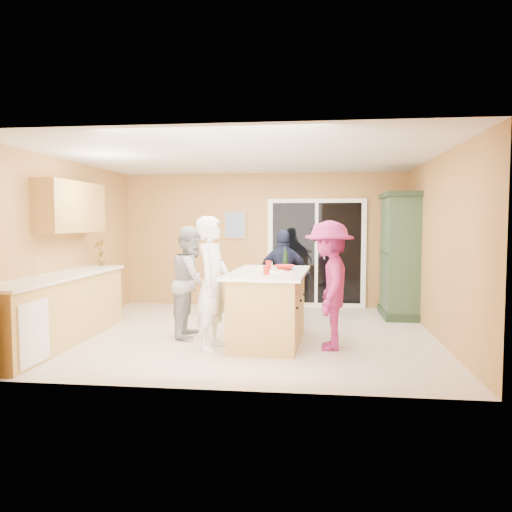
# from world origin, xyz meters

# --- Properties ---
(floor) EXTENTS (5.50, 5.50, 0.00)m
(floor) POSITION_xyz_m (0.00, 0.00, 0.00)
(floor) COLOR beige
(floor) RESTS_ON ground
(ceiling) EXTENTS (5.50, 5.00, 0.10)m
(ceiling) POSITION_xyz_m (0.00, 0.00, 2.60)
(ceiling) COLOR silver
(ceiling) RESTS_ON wall_back
(wall_back) EXTENTS (5.50, 0.10, 2.60)m
(wall_back) POSITION_xyz_m (0.00, 2.50, 1.30)
(wall_back) COLOR #DFA65B
(wall_back) RESTS_ON ground
(wall_front) EXTENTS (5.50, 0.10, 2.60)m
(wall_front) POSITION_xyz_m (0.00, -2.50, 1.30)
(wall_front) COLOR #DFA65B
(wall_front) RESTS_ON ground
(wall_left) EXTENTS (0.10, 5.00, 2.60)m
(wall_left) POSITION_xyz_m (-2.75, 0.00, 1.30)
(wall_left) COLOR #DFA65B
(wall_left) RESTS_ON ground
(wall_right) EXTENTS (0.10, 5.00, 2.60)m
(wall_right) POSITION_xyz_m (2.75, 0.00, 1.30)
(wall_right) COLOR #DFA65B
(wall_right) RESTS_ON ground
(left_cabinet_run) EXTENTS (0.65, 3.05, 1.24)m
(left_cabinet_run) POSITION_xyz_m (-2.45, -1.05, 0.46)
(left_cabinet_run) COLOR tan
(left_cabinet_run) RESTS_ON floor
(upper_cabinets) EXTENTS (0.35, 1.60, 0.75)m
(upper_cabinets) POSITION_xyz_m (-2.58, -0.20, 1.88)
(upper_cabinets) COLOR tan
(upper_cabinets) RESTS_ON wall_left
(sliding_door) EXTENTS (1.90, 0.07, 2.10)m
(sliding_door) POSITION_xyz_m (1.05, 2.46, 1.05)
(sliding_door) COLOR white
(sliding_door) RESTS_ON floor
(framed_picture) EXTENTS (0.46, 0.04, 0.56)m
(framed_picture) POSITION_xyz_m (-0.55, 2.48, 1.60)
(framed_picture) COLOR #AA7E55
(framed_picture) RESTS_ON wall_back
(kitchen_island) EXTENTS (1.10, 1.92, 0.98)m
(kitchen_island) POSITION_xyz_m (0.40, -0.47, 0.46)
(kitchen_island) COLOR tan
(kitchen_island) RESTS_ON floor
(green_hutch) EXTENTS (0.62, 1.17, 2.16)m
(green_hutch) POSITION_xyz_m (2.49, 1.64, 1.05)
(green_hutch) COLOR #213523
(green_hutch) RESTS_ON floor
(woman_white) EXTENTS (0.51, 0.69, 1.73)m
(woman_white) POSITION_xyz_m (-0.30, -0.92, 0.87)
(woman_white) COLOR silver
(woman_white) RESTS_ON floor
(woman_grey) EXTENTS (0.64, 0.80, 1.59)m
(woman_grey) POSITION_xyz_m (-0.74, -0.24, 0.80)
(woman_grey) COLOR #A0A0A3
(woman_grey) RESTS_ON floor
(woman_navy) EXTENTS (0.91, 0.40, 1.53)m
(woman_navy) POSITION_xyz_m (0.51, 0.95, 0.76)
(woman_navy) COLOR #1B223C
(woman_navy) RESTS_ON floor
(woman_magenta) EXTENTS (0.66, 1.10, 1.68)m
(woman_magenta) POSITION_xyz_m (1.21, -0.74, 0.84)
(woman_magenta) COLOR #942061
(woman_magenta) RESTS_ON floor
(serving_bowl) EXTENTS (0.28, 0.28, 0.07)m
(serving_bowl) POSITION_xyz_m (0.59, -0.26, 1.02)
(serving_bowl) COLOR red
(serving_bowl) RESTS_ON kitchen_island
(tulip_vase) EXTENTS (0.27, 0.23, 0.44)m
(tulip_vase) POSITION_xyz_m (-2.45, 0.52, 1.16)
(tulip_vase) COLOR red
(tulip_vase) RESTS_ON left_cabinet_run
(tumbler_near) EXTENTS (0.08, 0.08, 0.11)m
(tumbler_near) POSITION_xyz_m (0.40, -0.90, 1.04)
(tumbler_near) COLOR red
(tumbler_near) RESTS_ON kitchen_island
(tumbler_far) EXTENTS (0.10, 0.10, 0.12)m
(tumbler_far) POSITION_xyz_m (0.36, -0.12, 1.04)
(tumbler_far) COLOR red
(tumbler_far) RESTS_ON kitchen_island
(wine_bottle) EXTENTS (0.07, 0.07, 0.32)m
(wine_bottle) POSITION_xyz_m (0.59, 0.03, 1.11)
(wine_bottle) COLOR black
(wine_bottle) RESTS_ON kitchen_island
(white_plate) EXTENTS (0.23, 0.23, 0.02)m
(white_plate) POSITION_xyz_m (0.51, -0.51, 0.99)
(white_plate) COLOR white
(white_plate) RESTS_ON kitchen_island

